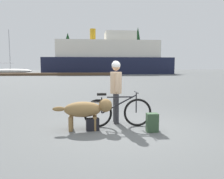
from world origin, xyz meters
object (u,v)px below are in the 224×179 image
at_px(person_cyclist, 116,86).
at_px(sailboat_moored, 11,71).
at_px(bicycle, 117,112).
at_px(handbag_pannier, 93,124).
at_px(ferry_boat, 108,58).
at_px(backpack, 152,123).
at_px(dog, 86,109).

bearing_deg(person_cyclist, sailboat_moored, 112.29).
relative_size(bicycle, sailboat_moored, 0.20).
bearing_deg(handbag_pannier, ferry_boat, 84.87).
height_order(person_cyclist, backpack, person_cyclist).
height_order(backpack, handbag_pannier, backpack).
relative_size(handbag_pannier, sailboat_moored, 0.04).
distance_m(ferry_boat, sailboat_moored, 20.64).
xyz_separation_m(dog, handbag_pannier, (0.15, -0.08, -0.36)).
bearing_deg(backpack, sailboat_moored, 112.74).
distance_m(handbag_pannier, sailboat_moored, 45.93).
distance_m(person_cyclist, backpack, 1.47).
bearing_deg(handbag_pannier, backpack, -10.42).
height_order(person_cyclist, ferry_boat, ferry_boat).
relative_size(person_cyclist, ferry_boat, 0.07).
bearing_deg(handbag_pannier, bicycle, 21.50).
height_order(ferry_boat, sailboat_moored, sailboat_moored).
bearing_deg(backpack, bicycle, 146.50).
relative_size(person_cyclist, sailboat_moored, 0.19).
bearing_deg(backpack, person_cyclist, 129.90).
height_order(dog, backpack, dog).
bearing_deg(backpack, handbag_pannier, 169.58).
height_order(person_cyclist, sailboat_moored, sailboat_moored).
relative_size(handbag_pannier, ferry_boat, 0.01).
xyz_separation_m(bicycle, dog, (-0.81, -0.18, 0.12)).
distance_m(handbag_pannier, ferry_boat, 39.16).
bearing_deg(backpack, ferry_boat, 87.01).
xyz_separation_m(ferry_boat, sailboat_moored, (-20.11, 3.93, -2.56)).
height_order(bicycle, backpack, bicycle).
bearing_deg(ferry_boat, dog, -95.36).
bearing_deg(sailboat_moored, backpack, -67.26).
distance_m(dog, sailboat_moored, 45.80).
bearing_deg(ferry_boat, handbag_pannier, -95.13).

